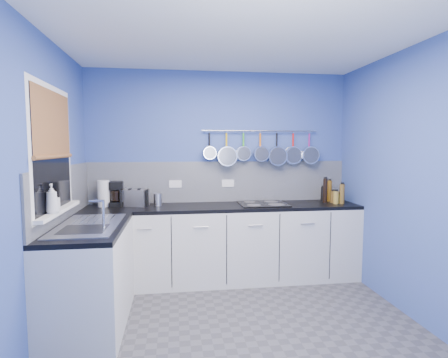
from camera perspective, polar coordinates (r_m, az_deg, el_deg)
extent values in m
cube|color=#47474C|center=(3.32, 2.87, -23.48)|extent=(3.20, 3.00, 0.02)
cube|color=white|center=(3.06, 3.10, 22.89)|extent=(3.20, 3.00, 0.02)
cube|color=#3A529E|center=(4.42, -0.71, 0.89)|extent=(3.20, 0.02, 2.50)
cube|color=#3A529E|center=(1.49, 14.05, -7.75)|extent=(3.20, 0.02, 2.50)
cube|color=#3A529E|center=(3.07, -28.07, -1.61)|extent=(0.02, 3.00, 2.50)
cube|color=#3A529E|center=(3.60, 29.06, -0.74)|extent=(0.02, 3.00, 2.50)
cube|color=#93949A|center=(4.40, -0.67, -0.43)|extent=(3.20, 0.02, 0.50)
cube|color=#93949A|center=(3.64, -24.43, -2.08)|extent=(0.02, 1.80, 0.50)
cube|color=silver|center=(4.25, -0.17, -10.51)|extent=(3.20, 0.60, 0.86)
cube|color=black|center=(4.15, -0.17, -4.52)|extent=(3.20, 0.60, 0.04)
cube|color=silver|center=(3.44, -20.68, -14.67)|extent=(0.60, 1.20, 0.86)
cube|color=black|center=(3.32, -20.93, -7.34)|extent=(0.60, 1.20, 0.04)
cube|color=white|center=(3.32, -25.94, 4.14)|extent=(0.01, 1.00, 1.10)
cube|color=black|center=(3.32, -25.86, 4.14)|extent=(0.01, 0.90, 1.00)
cube|color=#9E5E2F|center=(3.32, -25.88, 8.03)|extent=(0.01, 0.90, 0.55)
cube|color=white|center=(3.36, -25.19, -4.66)|extent=(0.10, 0.98, 0.03)
cube|color=silver|center=(3.32, -20.94, -6.93)|extent=(0.50, 0.95, 0.01)
cube|color=white|center=(4.36, -7.84, -0.80)|extent=(0.15, 0.01, 0.09)
cube|color=white|center=(4.40, 0.64, -0.69)|extent=(0.15, 0.01, 0.09)
cylinder|color=silver|center=(4.44, 5.86, 7.73)|extent=(1.45, 0.02, 0.02)
imported|color=white|center=(3.14, -26.03, -2.86)|extent=(0.10, 0.10, 0.24)
imported|color=white|center=(3.19, -25.71, -3.33)|extent=(0.09, 0.09, 0.17)
cylinder|color=white|center=(4.27, -18.83, -2.23)|extent=(0.16, 0.16, 0.30)
cube|color=silver|center=(4.23, -14.20, -2.93)|extent=(0.33, 0.25, 0.19)
cylinder|color=silver|center=(4.19, -10.61, -3.28)|extent=(0.10, 0.10, 0.14)
cube|color=black|center=(4.24, 6.28, -4.00)|extent=(0.56, 0.49, 0.01)
cylinder|color=#265919|center=(4.66, 17.40, -2.74)|extent=(0.07, 0.07, 0.11)
cylinder|color=#8C5914|center=(4.63, 16.64, -1.86)|extent=(0.06, 0.06, 0.26)
cylinder|color=black|center=(4.62, 15.66, -2.37)|extent=(0.06, 0.06, 0.18)
cylinder|color=#3F721E|center=(4.59, 17.89, -2.96)|extent=(0.06, 0.06, 0.10)
cylinder|color=brown|center=(4.54, 17.19, -2.77)|extent=(0.07, 0.07, 0.14)
cylinder|color=black|center=(4.49, 15.99, -1.82)|extent=(0.05, 0.05, 0.30)
cylinder|color=brown|center=(4.47, 18.50, -2.31)|extent=(0.06, 0.06, 0.24)
cylinder|color=olive|center=(4.46, 17.61, -2.85)|extent=(0.07, 0.07, 0.15)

